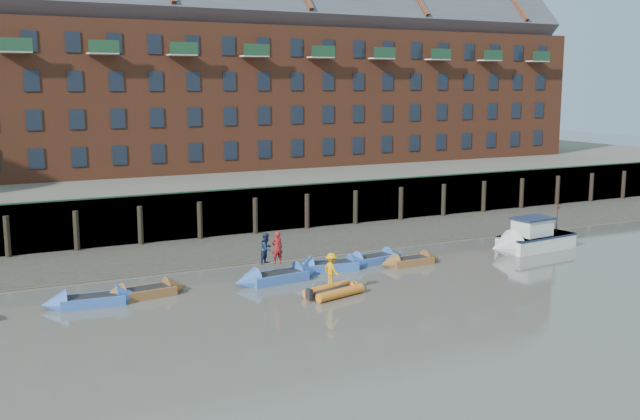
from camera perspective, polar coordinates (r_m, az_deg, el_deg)
ground at (r=32.73m, az=6.27°, el=-8.95°), size 220.00×220.00×0.00m
foreshore at (r=48.25m, az=-5.47°, el=-2.88°), size 110.00×8.00×0.50m
mud_band at (r=45.18m, az=-3.89°, el=-3.72°), size 110.00×1.60×0.10m
river_wall at (r=51.98m, az=-7.26°, el=-0.23°), size 110.00×1.23×3.30m
bank_terrace at (r=64.83m, az=-11.32°, el=1.60°), size 110.00×28.00×3.20m
apartment_terrace at (r=65.25m, az=-11.88°, el=11.52°), size 80.60×15.56×20.98m
rowboat_1 at (r=37.35m, az=-16.97°, el=-6.59°), size 4.68×1.70×1.33m
rowboat_2 at (r=38.11m, az=-13.18°, el=-6.11°), size 4.55×1.77×1.29m
rowboat_3 at (r=39.92m, az=-3.29°, el=-5.12°), size 5.09×1.97×1.44m
rowboat_4 at (r=42.36m, az=0.83°, el=-4.27°), size 4.73×2.03×1.33m
rowboat_5 at (r=44.07m, az=4.04°, el=-3.75°), size 4.52×1.77×1.28m
rowboat_6 at (r=43.92m, az=6.90°, el=-3.87°), size 4.05×1.19×1.17m
rib_tender at (r=37.39m, az=1.19°, el=-6.15°), size 3.22×2.13×0.54m
motor_launch at (r=48.64m, az=15.32°, el=-2.26°), size 6.66×2.80×2.67m
person_rower_a at (r=39.64m, az=-3.29°, el=-2.87°), size 0.63×0.42×1.73m
person_rower_b at (r=39.62m, az=-4.09°, el=-2.94°), size 1.02×0.98×1.66m
person_rib_crew at (r=37.02m, az=0.89°, el=-4.55°), size 0.74×1.14×1.66m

